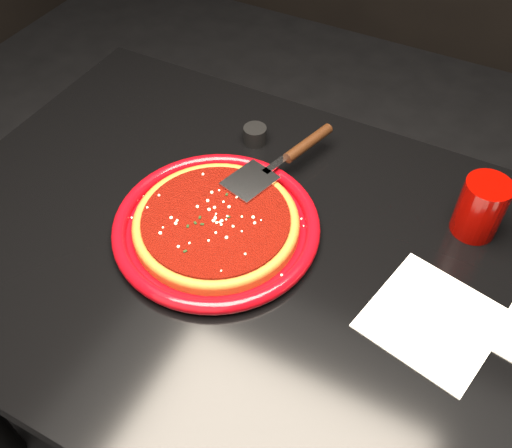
{
  "coord_description": "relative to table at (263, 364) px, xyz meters",
  "views": [
    {
      "loc": [
        0.26,
        -0.52,
        1.49
      ],
      "look_at": [
        -0.04,
        0.04,
        0.77
      ],
      "focal_mm": 40.0,
      "sensor_mm": 36.0,
      "label": 1
    }
  ],
  "objects": [
    {
      "name": "floor",
      "position": [
        0.0,
        0.0,
        -0.38
      ],
      "size": [
        4.0,
        4.0,
        0.01
      ],
      "primitive_type": "cube",
      "color": "black",
      "rests_on": "ground"
    },
    {
      "name": "plate",
      "position": [
        -0.1,
        0.01,
        0.39
      ],
      "size": [
        0.37,
        0.37,
        0.03
      ],
      "primitive_type": "cylinder",
      "rotation": [
        0.0,
        0.0,
        -0.05
      ],
      "color": "maroon",
      "rests_on": "table"
    },
    {
      "name": "parmesan_dusting",
      "position": [
        -0.1,
        0.01,
        0.41
      ],
      "size": [
        0.24,
        0.24,
        0.01
      ],
      "primitive_type": null,
      "color": "#FFF1C8",
      "rests_on": "plate"
    },
    {
      "name": "napkin_a",
      "position": [
        0.28,
        0.01,
        0.38
      ],
      "size": [
        0.21,
        0.21,
        0.0
      ],
      "primitive_type": "cube",
      "rotation": [
        0.0,
        0.0,
        -0.22
      ],
      "color": "white",
      "rests_on": "table"
    },
    {
      "name": "pizza_crust_rim",
      "position": [
        -0.1,
        0.01,
        0.4
      ],
      "size": [
        0.3,
        0.3,
        0.02
      ],
      "primitive_type": "torus",
      "rotation": [
        0.0,
        0.0,
        -0.05
      ],
      "color": "#954619",
      "rests_on": "plate"
    },
    {
      "name": "pizza_server",
      "position": [
        -0.06,
        0.18,
        0.42
      ],
      "size": [
        0.16,
        0.3,
        0.02
      ],
      "primitive_type": null,
      "rotation": [
        0.0,
        0.0,
        -0.28
      ],
      "color": "silver",
      "rests_on": "plate"
    },
    {
      "name": "table",
      "position": [
        0.0,
        0.0,
        0.0
      ],
      "size": [
        1.2,
        0.8,
        0.75
      ],
      "primitive_type": "cube",
      "color": "black",
      "rests_on": "floor"
    },
    {
      "name": "cup",
      "position": [
        0.29,
        0.22,
        0.43
      ],
      "size": [
        0.09,
        0.09,
        0.11
      ],
      "primitive_type": "cylinder",
      "rotation": [
        0.0,
        0.0,
        -0.16
      ],
      "color": "#850401",
      "rests_on": "table"
    },
    {
      "name": "basil_flecks",
      "position": [
        -0.1,
        0.01,
        0.41
      ],
      "size": [
        0.22,
        0.22,
        0.0
      ],
      "primitive_type": null,
      "color": "black",
      "rests_on": "plate"
    },
    {
      "name": "pizza_crust",
      "position": [
        -0.1,
        0.01,
        0.39
      ],
      "size": [
        0.3,
        0.3,
        0.01
      ],
      "primitive_type": "cylinder",
      "rotation": [
        0.0,
        0.0,
        -0.05
      ],
      "color": "#954619",
      "rests_on": "plate"
    },
    {
      "name": "pizza_sauce",
      "position": [
        -0.1,
        0.01,
        0.4
      ],
      "size": [
        0.26,
        0.26,
        0.01
      ],
      "primitive_type": "cylinder",
      "rotation": [
        0.0,
        0.0,
        -0.05
      ],
      "color": "#610C06",
      "rests_on": "plate"
    },
    {
      "name": "ramekin",
      "position": [
        -0.15,
        0.25,
        0.39
      ],
      "size": [
        0.05,
        0.05,
        0.03
      ],
      "primitive_type": "cylinder",
      "rotation": [
        0.0,
        0.0,
        -0.17
      ],
      "color": "black",
      "rests_on": "table"
    }
  ]
}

